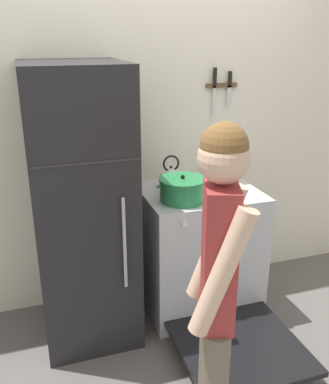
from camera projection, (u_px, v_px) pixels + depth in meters
ground_plane at (147, 286)px, 3.47m from camera, size 14.00×14.00×0.00m
wall_back at (143, 130)px, 3.05m from camera, size 10.00×0.06×2.55m
refrigerator at (82, 208)px, 2.70m from camera, size 0.60×0.72×1.77m
stove_range at (200, 252)px, 3.08m from camera, size 0.80×1.37×0.90m
dutch_oven_pot at (182, 189)px, 2.76m from camera, size 0.35×0.31×0.18m
tea_kettle at (171, 177)px, 2.99m from camera, size 0.19×0.15×0.24m
utensil_jar at (218, 174)px, 3.11m from camera, size 0.11×0.11×0.26m
person at (217, 293)px, 1.73m from camera, size 0.34×0.39×1.63m
wall_knife_strip at (222, 85)px, 3.08m from camera, size 0.24×0.03×0.35m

